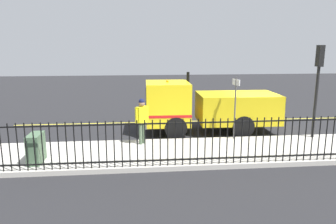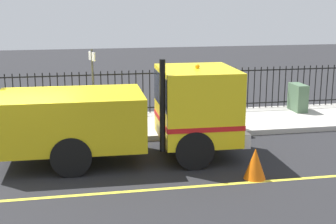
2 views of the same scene
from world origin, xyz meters
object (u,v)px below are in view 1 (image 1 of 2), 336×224
object	(u,v)px
traffic_light_near	(318,73)
traffic_cone	(146,116)
work_truck	(200,105)
worker_standing	(142,116)
street_sign	(235,101)
utility_cabinet	(36,148)

from	to	relation	value
traffic_light_near	traffic_cone	distance (m)	8.20
work_truck	traffic_light_near	xyz separation A→B (m)	(1.82, 4.43, 1.58)
work_truck	worker_standing	distance (m)	3.38
traffic_cone	street_sign	xyz separation A→B (m)	(3.64, 3.50, 1.37)
traffic_cone	street_sign	bearing A→B (deg)	43.88
worker_standing	street_sign	size ratio (longest dim) A/B	0.70
work_truck	utility_cabinet	xyz separation A→B (m)	(3.72, -6.20, -0.64)
work_truck	utility_cabinet	size ratio (longest dim) A/B	6.46
traffic_light_near	worker_standing	bearing A→B (deg)	92.83
worker_standing	street_sign	xyz separation A→B (m)	(-0.32, 3.78, 0.48)
traffic_cone	work_truck	bearing A→B (deg)	51.45
work_truck	traffic_light_near	bearing A→B (deg)	-110.92
worker_standing	traffic_cone	bearing A→B (deg)	41.88
work_truck	street_sign	xyz separation A→B (m)	(1.71, 1.08, 0.45)
work_truck	street_sign	size ratio (longest dim) A/B	2.44
traffic_light_near	street_sign	world-z (taller)	traffic_light_near
utility_cabinet	traffic_cone	xyz separation A→B (m)	(-5.65, 3.77, -0.28)
traffic_cone	street_sign	world-z (taller)	street_sign
worker_standing	traffic_cone	world-z (taller)	worker_standing
traffic_light_near	traffic_cone	world-z (taller)	traffic_light_near
work_truck	traffic_cone	bearing A→B (deg)	52.82
work_truck	traffic_light_near	world-z (taller)	traffic_light_near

